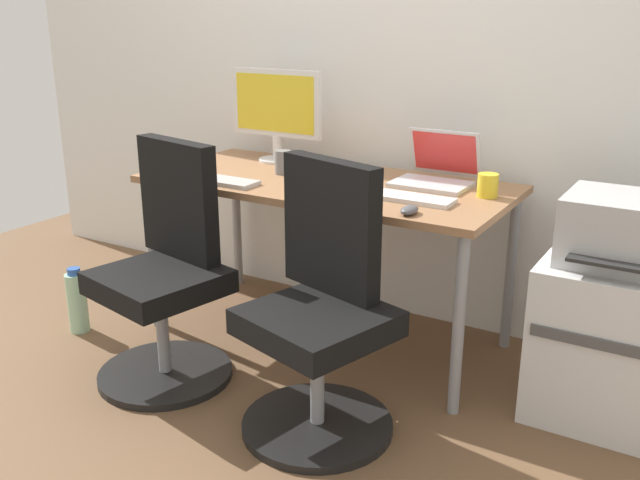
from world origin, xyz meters
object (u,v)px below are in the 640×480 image
office_chair_left (167,274)px  coffee_mug (488,185)px  water_bottle_on_floor (77,301)px  open_laptop (437,171)px  desktop_monitor (276,109)px  office_chair_right (322,313)px  side_cabinet (607,339)px  printer (622,231)px

office_chair_left → coffee_mug: (1.05, 0.69, 0.35)m
water_bottle_on_floor → open_laptop: open_laptop is taller
office_chair_left → desktop_monitor: desktop_monitor is taller
desktop_monitor → office_chair_right: bearing=-48.0°
office_chair_right → water_bottle_on_floor: size_ratio=3.03×
water_bottle_on_floor → office_chair_right: bearing=-2.5°
office_chair_right → coffee_mug: office_chair_right is taller
water_bottle_on_floor → coffee_mug: bearing=20.7°
side_cabinet → open_laptop: bearing=164.6°
printer → open_laptop: open_laptop is taller
office_chair_right → open_laptop: size_ratio=3.03×
water_bottle_on_floor → open_laptop: 1.73m
office_chair_left → side_cabinet: 1.68m
office_chair_left → side_cabinet: bearing=20.4°
open_laptop → coffee_mug: 0.27m
open_laptop → coffee_mug: open_laptop is taller
water_bottle_on_floor → coffee_mug: size_ratio=3.37×
desktop_monitor → open_laptop: size_ratio=1.55×
side_cabinet → printer: size_ratio=1.46×
office_chair_left → water_bottle_on_floor: bearing=174.9°
desktop_monitor → coffee_mug: 1.11m
water_bottle_on_floor → desktop_monitor: (0.60, 0.78, 0.83)m
side_cabinet → open_laptop: size_ratio=1.89×
office_chair_right → open_laptop: open_laptop is taller
side_cabinet → coffee_mug: coffee_mug is taller
office_chair_right → water_bottle_on_floor: office_chair_right is taller
office_chair_right → open_laptop: bearing=84.1°
side_cabinet → desktop_monitor: size_ratio=1.22×
open_laptop → printer: bearing=-15.5°
office_chair_right → desktop_monitor: size_ratio=1.96×
office_chair_left → printer: 1.70m
office_chair_left → open_laptop: open_laptop is taller
desktop_monitor → open_laptop: bearing=-2.5°
office_chair_left → desktop_monitor: bearing=92.1°
side_cabinet → coffee_mug: size_ratio=6.35×
office_chair_right → printer: size_ratio=2.35×
printer → coffee_mug: printer is taller
office_chair_left → open_laptop: 1.18m
printer → office_chair_right: bearing=-145.6°
water_bottle_on_floor → desktop_monitor: size_ratio=0.65×
water_bottle_on_floor → coffee_mug: coffee_mug is taller
side_cabinet → coffee_mug: bearing=168.1°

